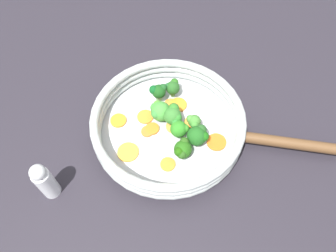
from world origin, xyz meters
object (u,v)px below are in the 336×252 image
at_px(skillet, 168,131).
at_px(carrot_slice_9, 118,120).
at_px(carrot_slice_0, 216,142).
at_px(carrot_slice_11, 190,122).
at_px(carrot_slice_3, 168,164).
at_px(carrot_slice_2, 147,131).
at_px(broccoli_floret_4, 183,149).
at_px(carrot_slice_6, 145,117).
at_px(carrot_slice_8, 152,129).
at_px(carrot_slice_4, 128,152).
at_px(broccoli_floret_7, 179,129).
at_px(carrot_slice_1, 171,104).
at_px(broccoli_floret_6, 160,111).
at_px(carrot_slice_5, 171,110).
at_px(broccoli_floret_3, 158,91).
at_px(broccoli_floret_2, 173,87).
at_px(broccoli_floret_5, 173,115).
at_px(broccoli_floret_0, 194,122).
at_px(carrot_slice_10, 178,105).
at_px(carrot_slice_7, 175,128).
at_px(salt_shaker, 45,181).
at_px(broccoli_floret_1, 198,135).

distance_m(skillet, carrot_slice_9, 0.12).
distance_m(carrot_slice_0, carrot_slice_11, 0.08).
xyz_separation_m(carrot_slice_3, carrot_slice_9, (0.05, -0.15, 0.00)).
relative_size(carrot_slice_2, broccoli_floret_4, 0.66).
relative_size(carrot_slice_6, carrot_slice_8, 1.21).
height_order(carrot_slice_4, broccoli_floret_7, broccoli_floret_7).
bearing_deg(carrot_slice_8, carrot_slice_1, -148.21).
bearing_deg(carrot_slice_1, carrot_slice_9, -5.55).
relative_size(carrot_slice_11, broccoli_floret_6, 0.58).
bearing_deg(carrot_slice_5, carrot_slice_0, 112.12).
distance_m(carrot_slice_2, broccoli_floret_3, 0.10).
bearing_deg(carrot_slice_4, broccoli_floret_4, 151.03).
relative_size(broccoli_floret_2, broccoli_floret_5, 0.90).
height_order(carrot_slice_3, broccoli_floret_6, broccoli_floret_6).
height_order(carrot_slice_9, broccoli_floret_5, broccoli_floret_5).
bearing_deg(carrot_slice_9, broccoli_floret_6, 160.43).
distance_m(carrot_slice_2, broccoli_floret_7, 0.08).
height_order(carrot_slice_1, broccoli_floret_5, broccoli_floret_5).
bearing_deg(broccoli_floret_2, broccoli_floret_0, 90.15).
bearing_deg(carrot_slice_6, broccoli_floret_6, 155.13).
relative_size(carrot_slice_10, broccoli_floret_2, 0.85).
relative_size(carrot_slice_7, carrot_slice_11, 1.25).
height_order(carrot_slice_8, broccoli_floret_2, broccoli_floret_2).
xyz_separation_m(skillet, broccoli_floret_0, (-0.05, 0.02, 0.03)).
distance_m(skillet, carrot_slice_5, 0.06).
bearing_deg(salt_shaker, broccoli_floret_7, 179.07).
height_order(carrot_slice_2, carrot_slice_10, same).
height_order(carrot_slice_5, broccoli_floret_6, broccoli_floret_6).
relative_size(carrot_slice_8, broccoli_floret_4, 0.74).
bearing_deg(carrot_slice_9, skillet, 142.38).
relative_size(broccoli_floret_4, salt_shaker, 0.39).
distance_m(carrot_slice_1, carrot_slice_6, 0.07).
height_order(carrot_slice_2, carrot_slice_8, same).
xyz_separation_m(carrot_slice_10, broccoli_floret_4, (0.05, 0.12, 0.02)).
height_order(carrot_slice_6, broccoli_floret_6, broccoli_floret_6).
bearing_deg(carrot_slice_0, broccoli_floret_5, -54.80).
distance_m(broccoli_floret_7, salt_shaker, 0.30).
xyz_separation_m(carrot_slice_7, broccoli_floret_7, (-0.00, 0.02, 0.03)).
relative_size(carrot_slice_2, carrot_slice_3, 0.85).
height_order(carrot_slice_10, carrot_slice_11, same).
xyz_separation_m(broccoli_floret_1, broccoli_floret_3, (0.03, -0.15, 0.00)).
distance_m(carrot_slice_8, broccoli_floret_7, 0.07).
distance_m(broccoli_floret_0, broccoli_floret_6, 0.08).
bearing_deg(broccoli_floret_4, carrot_slice_6, -75.91).
bearing_deg(carrot_slice_5, carrot_slice_7, 71.65).
bearing_deg(carrot_slice_8, broccoli_floret_2, -141.97).
relative_size(carrot_slice_1, carrot_slice_7, 0.89).
height_order(carrot_slice_3, carrot_slice_7, same).
bearing_deg(carrot_slice_6, broccoli_floret_7, 121.84).
distance_m(broccoli_floret_2, broccoli_floret_3, 0.04).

